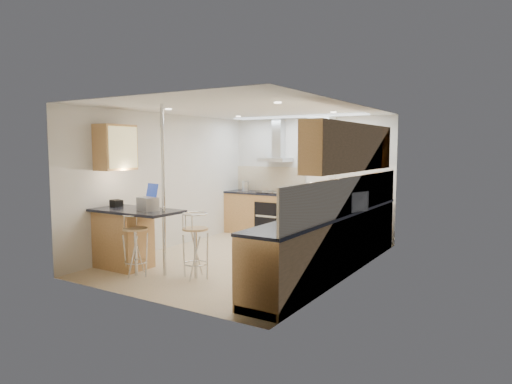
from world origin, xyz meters
The scene contains 16 objects.
ground centered at (0.00, 0.00, 0.00)m, with size 4.80×4.80×0.00m, color tan.
room_shell centered at (0.32, 0.38, 1.54)m, with size 3.64×4.84×2.51m.
right_counter centered at (1.50, 0.00, 0.46)m, with size 0.63×4.40×0.92m.
back_counter centered at (-0.95, 2.10, 0.46)m, with size 1.70×0.63×0.92m.
peninsula centered at (-1.12, -1.45, 0.48)m, with size 1.47×0.72×0.94m.
microwave centered at (1.66, 0.16, 1.07)m, with size 0.55×0.37×0.31m, color silver.
laptop centered at (-0.85, -1.45, 1.04)m, with size 0.29×0.22×0.20m, color gray.
bag centered at (-1.61, -1.38, 0.99)m, with size 0.20×0.15×0.11m, color black.
bar_stool_near centered at (-0.89, -1.68, 0.46)m, with size 0.38×0.38×0.92m, color tan, non-canonical shape.
bar_stool_end centered at (-0.05, -1.33, 0.48)m, with size 0.39×0.39×0.96m, color tan, non-canonical shape.
jar_a centered at (1.59, 0.99, 1.00)m, with size 0.12×0.12×0.16m, color silver.
jar_b centered at (1.69, 1.41, 1.00)m, with size 0.11×0.11×0.15m, color silver.
jar_c centered at (1.46, -0.23, 1.02)m, with size 0.14×0.14×0.19m, color #B0A38D.
jar_d centered at (1.61, -0.44, 1.00)m, with size 0.10×0.10×0.15m, color silver.
bread_bin centered at (1.48, -1.12, 1.01)m, with size 0.27×0.35×0.18m, color silver.
kettle centered at (-1.47, 2.18, 1.02)m, with size 0.16×0.16×0.21m, color silver.
Camera 1 is at (4.08, -6.33, 1.87)m, focal length 32.00 mm.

